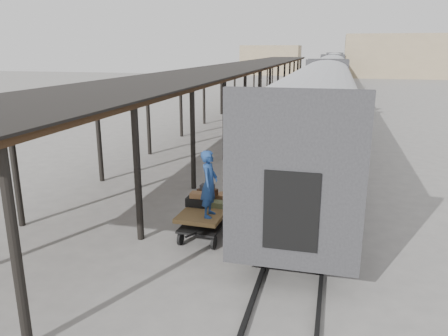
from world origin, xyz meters
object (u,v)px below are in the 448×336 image
baggage_cart (208,214)px  porter (209,184)px  pedestrian (258,114)px  luggage_tug (264,110)px

baggage_cart → porter: bearing=-66.5°
porter → pedestrian: size_ratio=1.14×
pedestrian → baggage_cart: bearing=80.8°
luggage_tug → porter: size_ratio=0.95×
baggage_cart → porter: (0.25, -0.65, 1.16)m
luggage_tug → pedestrian: (-0.01, -2.99, 0.16)m
baggage_cart → luggage_tug: size_ratio=1.36×
baggage_cart → pedestrian: 19.68m
baggage_cart → porter: size_ratio=1.29×
luggage_tug → pedestrian: bearing=-99.9°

